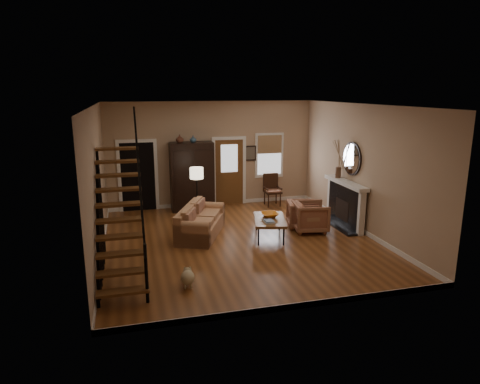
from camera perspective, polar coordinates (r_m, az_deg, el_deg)
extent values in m
plane|color=brown|center=(10.62, 0.03, -6.56)|extent=(7.00, 7.00, 0.00)
plane|color=white|center=(9.98, 0.03, 11.52)|extent=(7.00, 7.00, 0.00)
cube|color=tan|center=(13.54, -3.77, 5.01)|extent=(6.50, 0.04, 3.30)
cube|color=tan|center=(9.88, -18.53, 1.13)|extent=(0.04, 7.00, 3.30)
cube|color=tan|center=(11.43, 16.01, 2.93)|extent=(0.04, 7.00, 3.30)
cube|color=black|center=(13.55, -13.45, 2.10)|extent=(1.00, 0.36, 2.10)
cube|color=brown|center=(13.73, -1.46, 2.62)|extent=(0.90, 0.06, 2.10)
cube|color=silver|center=(14.01, 3.93, 4.88)|extent=(0.96, 0.06, 1.46)
cube|color=black|center=(12.03, 13.98, -1.69)|extent=(0.24, 1.60, 1.15)
cube|color=white|center=(11.85, 13.90, 1.20)|extent=(0.30, 1.95, 0.10)
cylinder|color=silver|center=(11.80, 14.63, 4.32)|extent=(0.05, 0.90, 0.90)
imported|color=#4C2619|center=(12.86, -8.05, 7.04)|extent=(0.24, 0.24, 0.25)
imported|color=#334C60|center=(12.92, -6.27, 7.03)|extent=(0.20, 0.20, 0.21)
imported|color=orange|center=(10.89, 3.98, -3.04)|extent=(0.44, 0.44, 0.11)
imported|color=brown|center=(11.38, 9.37, -3.30)|extent=(0.99, 0.97, 0.78)
imported|color=brown|center=(11.71, 8.33, -2.93)|extent=(0.95, 0.94, 0.72)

